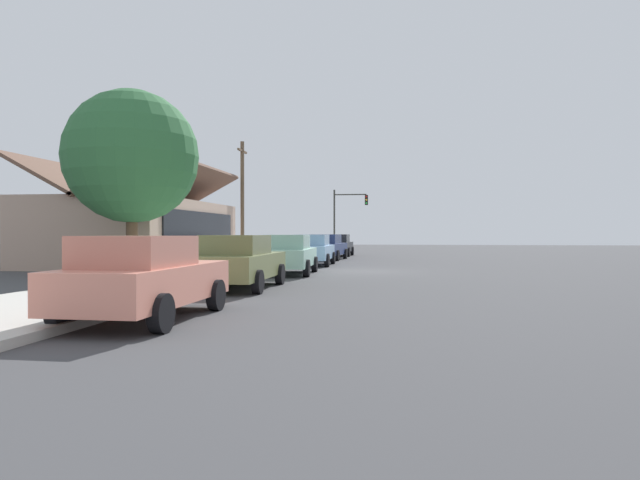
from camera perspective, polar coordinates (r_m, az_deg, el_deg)
name	(u,v)px	position (r m, az deg, el deg)	size (l,w,h in m)	color
ground_plane	(358,271)	(24.35, 3.90, -3.20)	(120.00, 120.00, 0.00)	#424244
sidewalk_curb	(234,268)	(25.42, -8.80, -2.87)	(60.00, 4.20, 0.16)	beige
car_coral	(145,277)	(11.00, -17.43, -3.64)	(4.41, 2.00, 1.59)	#EA8C75
car_olive	(240,261)	(16.68, -8.18, -2.16)	(4.74, 2.03, 1.59)	olive
car_seafoam	(289,254)	(22.43, -3.20, -1.45)	(4.68, 2.16, 1.59)	#9ED1BC
car_skyblue	(313,250)	(28.76, -0.69, -0.99)	(4.61, 2.02, 1.59)	#8CB7E0
car_navy	(327,247)	(34.97, 0.70, -0.70)	(4.88, 2.23, 1.59)	navy
car_charcoal	(338,245)	(40.99, 1.85, -0.51)	(4.48, 2.03, 1.59)	#2D3035
storefront_building	(139,230)	(31.27, -17.95, 0.95)	(12.60, 7.22, 5.31)	tan
shade_tree	(132,157)	(22.95, -18.67, 8.03)	(5.12, 5.12, 7.17)	brown
traffic_light_main	(347,211)	(45.16, 2.81, 3.00)	(0.37, 2.79, 5.20)	#383833
utility_pole_wooden	(242,198)	(35.95, -7.93, 4.29)	(1.80, 0.24, 7.50)	brown
fire_hydrant_red	(310,251)	(37.14, -1.02, -1.11)	(0.22, 0.22, 0.71)	red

